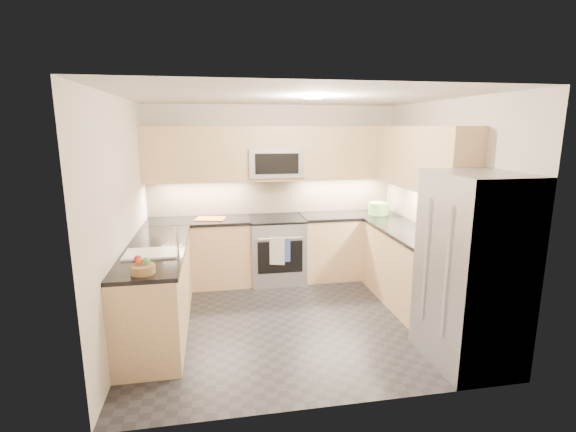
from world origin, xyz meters
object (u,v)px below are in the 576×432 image
Objects in this scene: refrigerator at (472,270)px; cutting_board at (211,219)px; utensil_bowl at (379,208)px; fruit_basket at (143,269)px; microwave at (275,163)px; gas_range at (277,250)px.

cutting_board is (-2.37, 2.45, 0.05)m from refrigerator.
utensil_bowl is 3.62m from fruit_basket.
refrigerator is at bearing -45.98° from cutting_board.
utensil_bowl is at bearing 34.22° from fruit_basket.
fruit_basket is at bearing -105.12° from cutting_board.
cutting_board is (-0.92, -0.10, -0.75)m from microwave.
cutting_board is at bearing 74.88° from fruit_basket.
microwave is at bearing 119.62° from refrigerator.
gas_range is at bearing 54.53° from fruit_basket.
gas_range is 1.04m from cutting_board.
cutting_board reaches higher than gas_range.
refrigerator is at bearing -91.32° from utensil_bowl.
gas_range is 2.62m from fruit_basket.
utensil_bowl is (1.50, -0.18, -0.67)m from microwave.
gas_range is 1.61m from utensil_bowl.
refrigerator reaches higher than utensil_bowl.
fruit_basket is (-1.49, -2.09, 0.52)m from gas_range.
utensil_bowl reaches higher than fruit_basket.
microwave is at bearing 6.09° from cutting_board.
refrigerator is 2.37m from utensil_bowl.
refrigerator reaches higher than fruit_basket.
microwave is 2.77m from fruit_basket.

